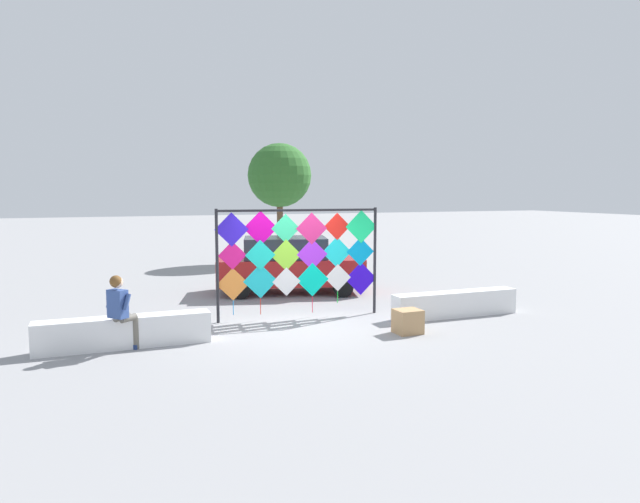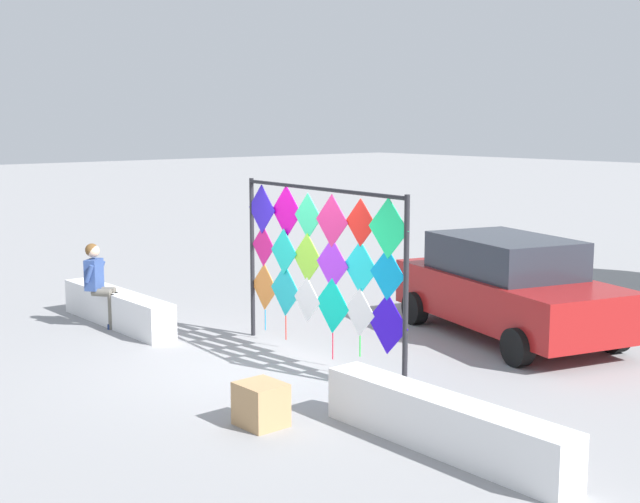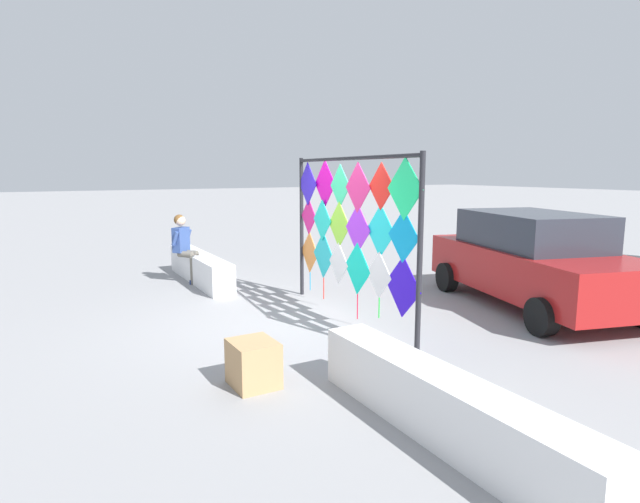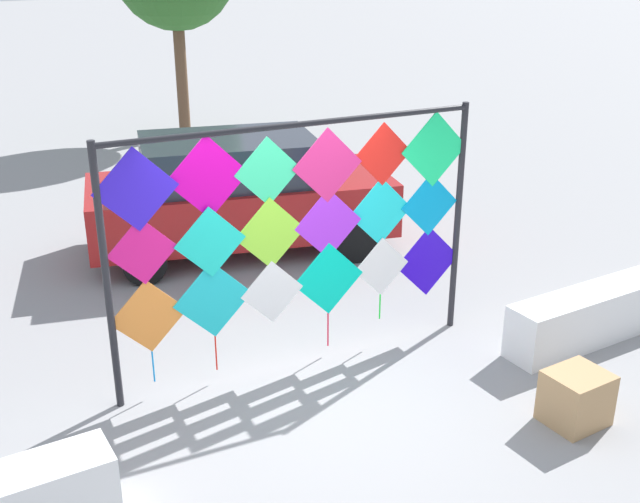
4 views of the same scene
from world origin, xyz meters
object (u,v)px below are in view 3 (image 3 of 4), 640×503
kite_display_rack (348,222)px  parked_car (534,259)px  seated_vendor (185,243)px  cardboard_box_large (253,363)px

kite_display_rack → parked_car: (0.83, 3.27, -0.74)m
seated_vendor → kite_display_rack: bearing=20.7°
kite_display_rack → cardboard_box_large: size_ratio=7.29×
seated_vendor → parked_car: size_ratio=0.32×
kite_display_rack → cardboard_box_large: kite_display_rack is taller
parked_car → cardboard_box_large: parked_car is taller
kite_display_rack → seated_vendor: 4.34m
parked_car → cardboard_box_large: (0.79, -5.51, -0.57)m
seated_vendor → parked_car: 6.80m
kite_display_rack → parked_car: 3.46m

